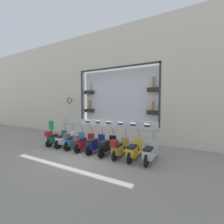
# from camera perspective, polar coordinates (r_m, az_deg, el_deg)

# --- Properties ---
(ground_plane) EXTENTS (120.00, 120.00, 0.00)m
(ground_plane) POSITION_cam_1_polar(r_m,az_deg,el_deg) (8.28, -9.91, -15.15)
(ground_plane) COLOR gray
(building_facade) EXTENTS (1.18, 36.00, 7.95)m
(building_facade) POSITION_cam_1_polar(r_m,az_deg,el_deg) (10.98, 1.83, 10.86)
(building_facade) COLOR beige
(building_facade) RESTS_ON ground_plane
(scooter_silver_0) EXTENTS (1.81, 0.61, 1.72)m
(scooter_silver_0) POSITION_cam_1_polar(r_m,az_deg,el_deg) (7.04, 14.22, -14.78)
(scooter_silver_0) COLOR black
(scooter_silver_0) RESTS_ON ground_plane
(scooter_yellow_1) EXTENTS (1.80, 0.61, 1.69)m
(scooter_yellow_1) POSITION_cam_1_polar(r_m,az_deg,el_deg) (7.24, 8.41, -14.25)
(scooter_yellow_1) COLOR black
(scooter_yellow_1) RESTS_ON ground_plane
(scooter_olive_2) EXTENTS (1.79, 0.61, 1.64)m
(scooter_olive_2) POSITION_cam_1_polar(r_m,az_deg,el_deg) (7.45, 2.77, -13.51)
(scooter_olive_2) COLOR black
(scooter_olive_2) RESTS_ON ground_plane
(scooter_black_3) EXTENTS (1.81, 0.60, 1.64)m
(scooter_black_3) POSITION_cam_1_polar(r_m,az_deg,el_deg) (7.84, -1.95, -12.73)
(scooter_black_3) COLOR black
(scooter_black_3) RESTS_ON ground_plane
(scooter_navy_4) EXTENTS (1.81, 0.60, 1.70)m
(scooter_navy_4) POSITION_cam_1_polar(r_m,az_deg,el_deg) (8.22, -6.45, -11.99)
(scooter_navy_4) COLOR black
(scooter_navy_4) RESTS_ON ground_plane
(scooter_red_5) EXTENTS (1.80, 0.60, 1.65)m
(scooter_red_5) POSITION_cam_1_polar(r_m,az_deg,el_deg) (8.59, -10.80, -11.19)
(scooter_red_5) COLOR black
(scooter_red_5) RESTS_ON ground_plane
(scooter_teal_6) EXTENTS (1.80, 0.60, 1.63)m
(scooter_teal_6) POSITION_cam_1_polar(r_m,az_deg,el_deg) (9.06, -14.44, -10.44)
(scooter_teal_6) COLOR black
(scooter_teal_6) RESTS_ON ground_plane
(scooter_white_7) EXTENTS (1.80, 0.61, 1.62)m
(scooter_white_7) POSITION_cam_1_polar(r_m,az_deg,el_deg) (9.62, -17.43, -9.92)
(scooter_white_7) COLOR black
(scooter_white_7) RESTS_ON ground_plane
(scooter_green_8) EXTENTS (1.79, 0.61, 1.63)m
(scooter_green_8) POSITION_cam_1_polar(r_m,az_deg,el_deg) (10.09, -20.65, -9.20)
(scooter_green_8) COLOR black
(scooter_green_8) RESTS_ON ground_plane
(shop_sign_post) EXTENTS (0.36, 0.45, 1.47)m
(shop_sign_post) POSITION_cam_1_polar(r_m,az_deg,el_deg) (10.86, -22.04, -6.59)
(shop_sign_post) COLOR #232326
(shop_sign_post) RESTS_ON ground_plane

